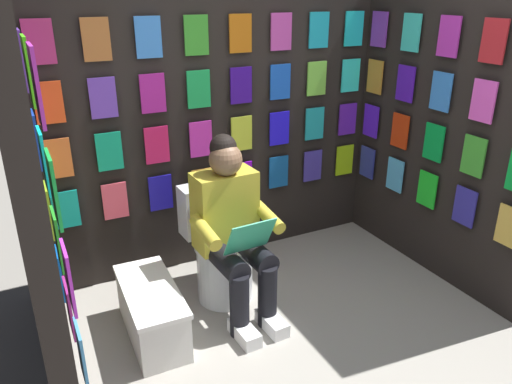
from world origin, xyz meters
TOP-DOWN VIEW (x-y plane):
  - display_wall_back at (0.00, -1.77)m, footprint 2.73×0.14m
  - display_wall_left at (-1.36, -0.86)m, footprint 0.14×1.73m
  - display_wall_right at (1.36, -0.86)m, footprint 0.14×1.73m
  - toilet at (0.23, -1.23)m, footprint 0.41×0.56m
  - person_reading at (0.22, -1.01)m, footprint 0.54×0.70m
  - comic_longbox_near at (0.80, -0.98)m, footprint 0.34×0.74m

SIDE VIEW (x-z plane):
  - comic_longbox_near at x=0.80m, z-range 0.00..0.34m
  - toilet at x=0.23m, z-range -0.06..0.71m
  - person_reading at x=0.22m, z-range 0.00..1.20m
  - display_wall_left at x=-1.36m, z-range 0.00..2.15m
  - display_wall_right at x=1.36m, z-range 0.00..2.15m
  - display_wall_back at x=0.00m, z-range 0.00..2.15m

